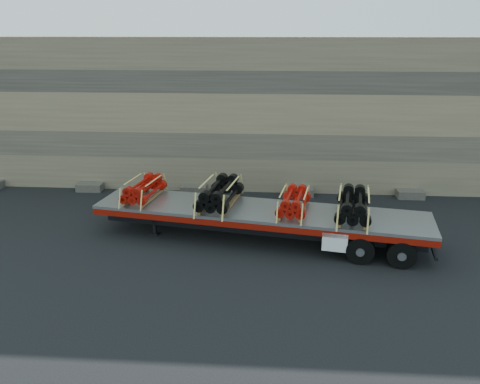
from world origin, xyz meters
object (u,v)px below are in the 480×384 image
object	(u,v)px
bundle_front	(144,190)
bundle_midfront	(220,194)
bundle_midrear	(294,202)
bundle_rear	(353,206)
trailer	(259,224)

from	to	relation	value
bundle_front	bundle_midfront	distance (m)	2.99
bundle_midrear	bundle_rear	distance (m)	2.03
trailer	bundle_midrear	world-z (taller)	bundle_midrear
bundle_midfront	trailer	bearing A→B (deg)	-0.00
bundle_midrear	bundle_rear	world-z (taller)	bundle_rear
bundle_front	bundle_midfront	world-z (taller)	bundle_midfront
bundle_midfront	bundle_midrear	size ratio (longest dim) A/B	1.21
bundle_midfront	bundle_midrear	world-z (taller)	bundle_midfront
trailer	bundle_front	distance (m)	4.56
bundle_front	bundle_midfront	xyz separation A→B (m)	(2.95, -0.51, 0.07)
bundle_front	bundle_rear	xyz separation A→B (m)	(7.61, -1.32, 0.04)
bundle_midrear	bundle_rear	bearing A→B (deg)	-0.00
trailer	bundle_rear	distance (m)	3.42
bundle_midrear	bundle_front	bearing A→B (deg)	-180.00
trailer	bundle_midfront	xyz separation A→B (m)	(-1.44, 0.25, 1.03)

